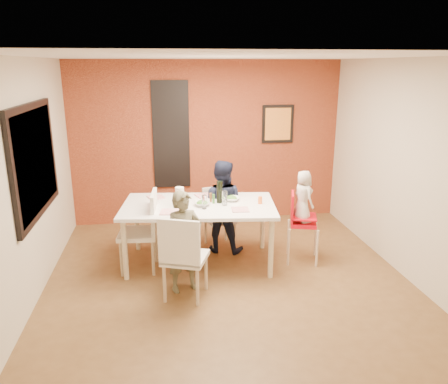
{
  "coord_description": "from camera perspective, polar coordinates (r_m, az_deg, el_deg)",
  "views": [
    {
      "loc": [
        -0.78,
        -4.99,
        2.61
      ],
      "look_at": [
        0.0,
        0.3,
        1.05
      ],
      "focal_mm": 35.0,
      "sensor_mm": 36.0,
      "label": 1
    }
  ],
  "objects": [
    {
      "name": "salad_bowl_a",
      "position": [
        5.73,
        -2.88,
        -1.53
      ],
      "size": [
        0.22,
        0.22,
        0.05
      ],
      "primitive_type": "imported",
      "rotation": [
        0.0,
        0.0,
        0.07
      ],
      "color": "white",
      "rests_on": "dining_table"
    },
    {
      "name": "child_near",
      "position": [
        5.17,
        -5.23,
        -6.48
      ],
      "size": [
        0.52,
        0.42,
        1.23
      ],
      "primitive_type": "imported",
      "rotation": [
        0.0,
        0.0,
        0.31
      ],
      "color": "brown",
      "rests_on": "ground"
    },
    {
      "name": "wall_left",
      "position": [
        5.35,
        -24.09,
        1.22
      ],
      "size": [
        0.02,
        4.5,
        2.7
      ],
      "primitive_type": "cube",
      "color": "beige",
      "rests_on": "ground"
    },
    {
      "name": "ground",
      "position": [
        5.68,
        0.45,
        -11.08
      ],
      "size": [
        4.5,
        4.5,
        0.0
      ],
      "primitive_type": "plane",
      "color": "brown",
      "rests_on": "ground"
    },
    {
      "name": "plate_near_left",
      "position": [
        5.5,
        -7.07,
        -2.59
      ],
      "size": [
        0.27,
        0.27,
        0.01
      ],
      "primitive_type": "cube",
      "rotation": [
        0.0,
        0.0,
        -0.15
      ],
      "color": "white",
      "rests_on": "dining_table"
    },
    {
      "name": "chair_near",
      "position": [
        4.96,
        -5.41,
        -8.07
      ],
      "size": [
        0.61,
        0.61,
        1.02
      ],
      "rotation": [
        0.0,
        0.0,
        2.79
      ],
      "color": "silver",
      "rests_on": "ground"
    },
    {
      "name": "chair_far",
      "position": [
        6.5,
        -0.81,
        -2.8
      ],
      "size": [
        0.49,
        0.49,
        0.87
      ],
      "rotation": [
        0.0,
        0.0,
        0.26
      ],
      "color": "silver",
      "rests_on": "ground"
    },
    {
      "name": "high_chair",
      "position": [
        6.02,
        9.9,
        -3.69
      ],
      "size": [
        0.5,
        0.5,
        0.96
      ],
      "rotation": [
        0.0,
        0.0,
        1.29
      ],
      "color": "red",
      "rests_on": "ground"
    },
    {
      "name": "chair_left",
      "position": [
        5.76,
        -10.28,
        -4.52
      ],
      "size": [
        0.53,
        0.53,
        1.05
      ],
      "rotation": [
        0.0,
        0.0,
        4.63
      ],
      "color": "white",
      "rests_on": "ground"
    },
    {
      "name": "picture_window_frame",
      "position": [
        5.49,
        -23.49,
        3.79
      ],
      "size": [
        0.05,
        1.7,
        1.3
      ],
      "primitive_type": "cube",
      "color": "black",
      "rests_on": "wall_left"
    },
    {
      "name": "condiment_brown",
      "position": [
        5.85,
        -1.75,
        -0.73
      ],
      "size": [
        0.03,
        0.03,
        0.13
      ],
      "primitive_type": "cylinder",
      "color": "brown",
      "rests_on": "dining_table"
    },
    {
      "name": "plate_far_mid",
      "position": [
        6.15,
        -2.54,
        -0.46
      ],
      "size": [
        0.3,
        0.3,
        0.01
      ],
      "primitive_type": "cube",
      "rotation": [
        0.0,
        0.0,
        0.32
      ],
      "color": "white",
      "rests_on": "dining_table"
    },
    {
      "name": "wine_glass_b",
      "position": [
        5.72,
        0.08,
        -0.8
      ],
      "size": [
        0.07,
        0.07,
        0.19
      ],
      "primitive_type": "cylinder",
      "color": "white",
      "rests_on": "dining_table"
    },
    {
      "name": "dining_table",
      "position": [
        5.8,
        -3.31,
        -2.33
      ],
      "size": [
        2.12,
        1.34,
        0.83
      ],
      "rotation": [
        0.0,
        0.0,
        -0.12
      ],
      "color": "white",
      "rests_on": "ground"
    },
    {
      "name": "wall_right",
      "position": [
        5.97,
        22.39,
        2.85
      ],
      "size": [
        0.02,
        4.5,
        2.7
      ],
      "primitive_type": "cube",
      "color": "beige",
      "rests_on": "ground"
    },
    {
      "name": "wine_glass_a",
      "position": [
        5.58,
        -2.6,
        -1.31
      ],
      "size": [
        0.06,
        0.06,
        0.18
      ],
      "primitive_type": "cylinder",
      "color": "white",
      "rests_on": "dining_table"
    },
    {
      "name": "picture_window_pane",
      "position": [
        5.48,
        -23.34,
        3.79
      ],
      "size": [
        0.02,
        1.55,
        1.15
      ],
      "primitive_type": "cube",
      "color": "black",
      "rests_on": "wall_left"
    },
    {
      "name": "brick_accent_wall",
      "position": [
        7.37,
        -2.2,
        6.41
      ],
      "size": [
        4.5,
        0.02,
        2.7
      ],
      "primitive_type": "cube",
      "color": "maroon",
      "rests_on": "ground"
    },
    {
      "name": "condiment_green",
      "position": [
        5.8,
        -1.37,
        -0.9
      ],
      "size": [
        0.03,
        0.03,
        0.13
      ],
      "primitive_type": "cylinder",
      "color": "#306D24",
      "rests_on": "dining_table"
    },
    {
      "name": "wall_back",
      "position": [
        7.39,
        -2.21,
        6.43
      ],
      "size": [
        4.5,
        0.02,
        2.7
      ],
      "primitive_type": "cube",
      "color": "beige",
      "rests_on": "ground"
    },
    {
      "name": "glassblock_surround",
      "position": [
        7.28,
        -6.93,
        7.39
      ],
      "size": [
        0.6,
        0.03,
        1.76
      ],
      "primitive_type": "cube",
      "color": "black",
      "rests_on": "wall_back"
    },
    {
      "name": "condiment_red",
      "position": [
        5.72,
        -2.53,
        -1.11
      ],
      "size": [
        0.03,
        0.03,
        0.13
      ],
      "primitive_type": "cylinder",
      "color": "red",
      "rests_on": "dining_table"
    },
    {
      "name": "art_print_canvas",
      "position": [
        7.51,
        7.06,
        8.8
      ],
      "size": [
        0.44,
        0.01,
        0.54
      ],
      "primitive_type": "cube",
      "color": "gold",
      "rests_on": "wall_back"
    },
    {
      "name": "art_print_frame",
      "position": [
        7.52,
        7.03,
        8.82
      ],
      "size": [
        0.54,
        0.03,
        0.64
      ],
      "primitive_type": "cube",
      "color": "black",
      "rests_on": "wall_back"
    },
    {
      "name": "glassblock_strip",
      "position": [
        7.29,
        -6.93,
        7.39
      ],
      "size": [
        0.55,
        0.03,
        1.7
      ],
      "primitive_type": "cube",
      "color": "white",
      "rests_on": "wall_back"
    },
    {
      "name": "salad_bowl_b",
      "position": [
        5.92,
        0.99,
        -0.9
      ],
      "size": [
        0.28,
        0.28,
        0.05
      ],
      "primitive_type": "imported",
      "rotation": [
        0.0,
        0.0,
        -0.37
      ],
      "color": "white",
      "rests_on": "dining_table"
    },
    {
      "name": "sippy_cup",
      "position": [
        5.81,
        4.74,
        -1.07
      ],
      "size": [
        0.06,
        0.06,
        0.1
      ],
      "primitive_type": "cylinder",
      "color": "orange",
      "rests_on": "dining_table"
    },
    {
      "name": "plate_far_left",
      "position": [
        6.14,
        -8.87,
        -0.67
      ],
      "size": [
        0.27,
        0.27,
        0.01
      ],
      "primitive_type": "cube",
      "rotation": [
        0.0,
        0.0,
        0.3
      ],
      "color": "white",
      "rests_on": "dining_table"
    },
    {
      "name": "wine_bottle",
      "position": [
        5.8,
        -0.58,
        -0.02
      ],
      "size": [
        0.08,
        0.08,
        0.3
      ],
      "primitive_type": "cylinder",
      "color": "black",
      "rests_on": "dining_table"
    },
    {
      "name": "child_far",
      "position": [
        6.22,
        -0.36,
        -1.89
      ],
      "size": [
        0.79,
        0.71,
        1.34
      ],
      "primitive_type": "imported",
      "rotation": [
        0.0,
        0.0,
        2.78
      ],
      "color": "black",
      "rests_on": "ground"
    },
    {
      "name": "paper_towel_roll",
      "position": [
        5.7,
        -5.8,
        -0.62
      ],
      "size": [
        0.11,
        0.11,
        0.25
      ],
      "primitive_type": "cylinder",
      "color": "white",
      "rests_on": "dining_table"
    },
    {
      "name": "toddler",
      "position": [
        5.91,
        10.32,
        -0.59
      ],
      "size": [
        0.32,
        0.4,
        0.71
      ],
      "primitive_type": "imported",
      "rotation": [
        0.0,
        0.0,
        1.88
      ],
      "color": "beige",
      "rests_on": "high_chair"
    },
    {
      "name": "plate_near_right",
      "position": [
        5.56,
        2.13,
        -2.3
      ],
      "size": [
        0.23,
        0.23,
        0.01
      ],
      "primitive_type": "cube",
      "rotation": [
        0.0,
        0.0,
        -0.06
      ],
      "color": "silver",
      "rests_on": "dining_table"
    },
    {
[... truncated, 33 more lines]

